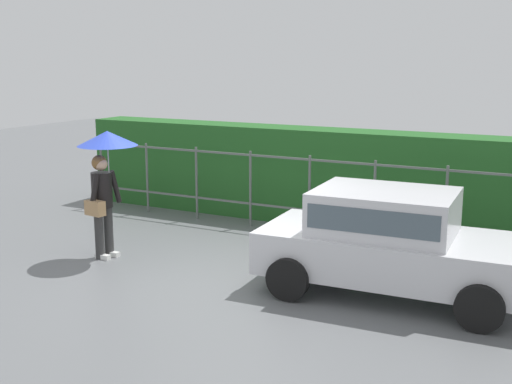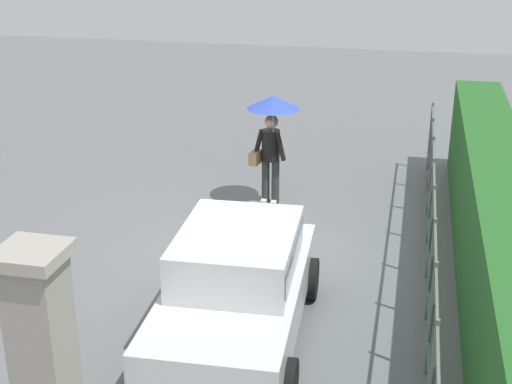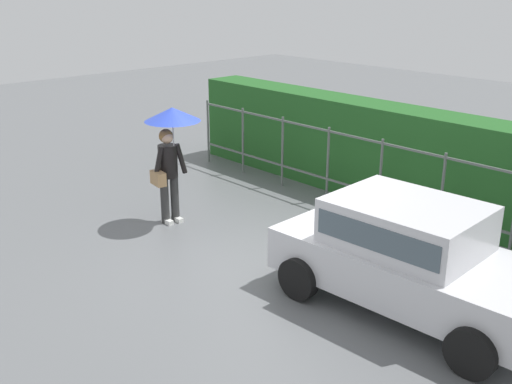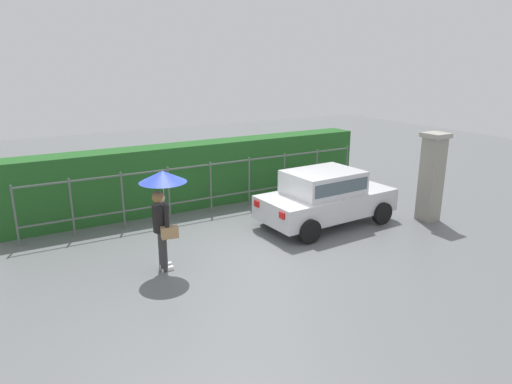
{
  "view_description": "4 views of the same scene",
  "coord_description": "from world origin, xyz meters",
  "views": [
    {
      "loc": [
        4.59,
        -7.99,
        3.26
      ],
      "look_at": [
        0.18,
        0.47,
        1.27
      ],
      "focal_mm": 45.01,
      "sensor_mm": 36.0,
      "label": 1
    },
    {
      "loc": [
        9.93,
        2.53,
        5.11
      ],
      "look_at": [
        -0.23,
        0.21,
        1.06
      ],
      "focal_mm": 49.45,
      "sensor_mm": 36.0,
      "label": 2
    },
    {
      "loc": [
        6.18,
        -5.86,
        4.17
      ],
      "look_at": [
        -0.15,
        0.01,
        1.15
      ],
      "focal_mm": 42.45,
      "sensor_mm": 36.0,
      "label": 3
    },
    {
      "loc": [
        -5.15,
        -8.71,
        4.28
      ],
      "look_at": [
        0.05,
        0.37,
        1.25
      ],
      "focal_mm": 32.23,
      "sensor_mm": 36.0,
      "label": 4
    }
  ],
  "objects": [
    {
      "name": "ground_plane",
      "position": [
        0.0,
        0.0,
        0.0
      ],
      "size": [
        40.0,
        40.0,
        0.0
      ],
      "primitive_type": "plane",
      "color": "slate"
    },
    {
      "name": "pedestrian",
      "position": [
        -2.35,
        0.02,
        1.59
      ],
      "size": [
        0.97,
        0.97,
        2.12
      ],
      "rotation": [
        0.0,
        0.0,
        -0.15
      ],
      "color": "#333333",
      "rests_on": "ground"
    },
    {
      "name": "car",
      "position": [
        2.26,
        0.53,
        0.8
      ],
      "size": [
        3.81,
        2.01,
        1.48
      ],
      "rotation": [
        0.0,
        0.0,
        0.05
      ],
      "color": "silver",
      "rests_on": "ground"
    },
    {
      "name": "fence_section",
      "position": [
        0.03,
        2.93,
        0.83
      ],
      "size": [
        10.09,
        0.05,
        1.5
      ],
      "color": "#59605B",
      "rests_on": "ground"
    },
    {
      "name": "hedge_row",
      "position": [
        0.03,
        3.82,
        0.95
      ],
      "size": [
        11.04,
        0.9,
        1.9
      ],
      "primitive_type": "cube",
      "color": "#235B23",
      "rests_on": "ground"
    }
  ]
}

